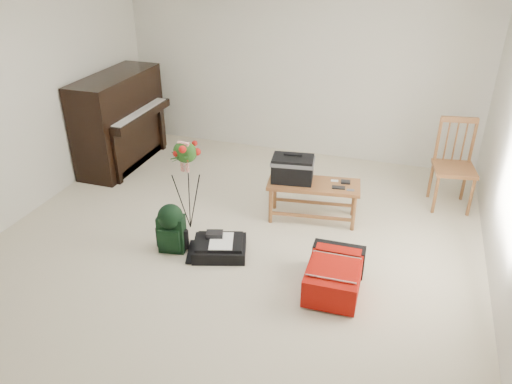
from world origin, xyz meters
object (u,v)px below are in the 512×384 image
(red_suitcase, at_px, (335,272))
(flower_stand, at_px, (187,186))
(piano, at_px, (120,122))
(black_duffel, at_px, (220,247))
(green_backpack, at_px, (171,226))
(bench, at_px, (300,173))
(dining_chair, at_px, (454,166))

(red_suitcase, distance_m, flower_stand, 1.82)
(piano, bearing_deg, black_duffel, -38.23)
(green_backpack, bearing_deg, black_duffel, 0.81)
(green_backpack, xyz_separation_m, flower_stand, (-0.02, 0.46, 0.22))
(bench, distance_m, green_backpack, 1.53)
(dining_chair, relative_size, black_duffel, 1.66)
(dining_chair, bearing_deg, flower_stand, -160.78)
(piano, distance_m, green_backpack, 2.41)
(dining_chair, height_order, red_suitcase, dining_chair)
(red_suitcase, xyz_separation_m, black_duffel, (-1.20, 0.15, -0.08))
(bench, xyz_separation_m, flower_stand, (-1.07, -0.62, -0.04))
(green_backpack, bearing_deg, flower_stand, 82.48)
(piano, xyz_separation_m, flower_stand, (1.61, -1.29, -0.08))
(green_backpack, distance_m, flower_stand, 0.51)
(black_duffel, xyz_separation_m, green_backpack, (-0.48, -0.09, 0.21))
(flower_stand, bearing_deg, red_suitcase, -6.84)
(piano, height_order, flower_stand, piano)
(dining_chair, distance_m, flower_stand, 3.07)
(dining_chair, height_order, black_duffel, dining_chair)
(bench, relative_size, dining_chair, 1.01)
(bench, bearing_deg, black_duffel, -128.03)
(red_suitcase, height_order, flower_stand, flower_stand)
(black_duffel, distance_m, flower_stand, 0.76)
(red_suitcase, height_order, black_duffel, red_suitcase)
(black_duffel, relative_size, flower_stand, 0.60)
(piano, xyz_separation_m, dining_chair, (4.32, 0.15, -0.09))
(bench, bearing_deg, dining_chair, 18.63)
(piano, xyz_separation_m, red_suitcase, (3.31, -1.81, -0.44))
(black_duffel, bearing_deg, red_suitcase, -24.56)
(dining_chair, bearing_deg, black_duffel, -149.46)
(bench, relative_size, green_backpack, 2.01)
(piano, distance_m, flower_stand, 2.07)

